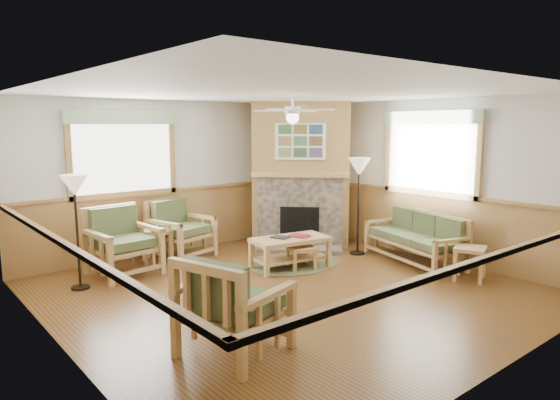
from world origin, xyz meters
TOP-DOWN VIEW (x-y plane):
  - floor at (0.00, 0.00)m, footprint 6.00×6.00m
  - ceiling at (0.00, 0.00)m, footprint 6.00×6.00m
  - wall_back at (0.00, 3.00)m, footprint 6.00×0.02m
  - wall_front at (0.00, -3.00)m, footprint 6.00×0.02m
  - wall_left at (-3.00, 0.00)m, footprint 0.02×6.00m
  - wall_right at (3.00, 0.00)m, footprint 0.02×6.00m
  - wainscot at (0.00, 0.00)m, footprint 6.00×6.00m
  - fireplace at (2.05, 2.05)m, footprint 3.11×3.11m
  - window_back at (-1.10, 2.96)m, footprint 1.90×0.16m
  - window_right at (2.96, -0.20)m, footprint 0.16×1.90m
  - ceiling_fan at (0.30, 0.30)m, footprint 1.59×1.59m
  - sofa at (2.55, -0.22)m, footprint 1.94×1.17m
  - armchair_back_left at (-1.48, 2.20)m, footprint 1.00×1.00m
  - armchair_back_right at (-0.30, 2.55)m, footprint 1.08×1.08m
  - armchair_left at (-1.67, -1.10)m, footprint 1.13×1.13m
  - coffee_table at (0.74, 0.86)m, footprint 1.31×0.81m
  - end_table_chairs at (-0.73, 2.55)m, footprint 0.64×0.63m
  - end_table_sofa at (2.36, -1.33)m, footprint 0.58×0.57m
  - footstool at (0.84, 0.70)m, footprint 0.54×0.54m
  - braided_rug at (0.92, 0.90)m, footprint 1.87×1.87m
  - floor_lamp_left at (-2.23, 1.93)m, footprint 0.41×0.41m
  - floor_lamp_right at (2.22, 0.74)m, footprint 0.42×0.42m
  - book_red at (0.89, 0.81)m, footprint 0.31×0.36m
  - book_dark at (0.59, 0.93)m, footprint 0.28×0.32m

SIDE VIEW (x-z plane):
  - floor at x=0.00m, z-range -0.01..0.00m
  - braided_rug at x=0.92m, z-range 0.00..0.01m
  - footstool at x=0.84m, z-range 0.00..0.36m
  - coffee_table at x=0.74m, z-range 0.00..0.49m
  - end_table_sofa at x=2.36m, z-range 0.00..0.50m
  - end_table_chairs at x=-0.73m, z-range 0.00..0.55m
  - sofa at x=2.55m, z-range 0.00..0.83m
  - armchair_back_right at x=-0.30m, z-range 0.00..0.99m
  - armchair_left at x=-1.67m, z-range 0.00..1.01m
  - armchair_back_left at x=-1.48m, z-range 0.00..1.03m
  - book_dark at x=0.59m, z-range 0.50..0.53m
  - book_red at x=0.89m, z-range 0.51..0.54m
  - wainscot at x=0.00m, z-range 0.00..1.10m
  - floor_lamp_left at x=-2.23m, z-range 0.00..1.61m
  - floor_lamp_right at x=2.22m, z-range 0.00..1.72m
  - wall_back at x=0.00m, z-range 0.00..2.70m
  - wall_front at x=0.00m, z-range 0.00..2.70m
  - wall_left at x=-3.00m, z-range 0.00..2.70m
  - wall_right at x=3.00m, z-range 0.00..2.70m
  - fireplace at x=2.05m, z-range 0.00..2.70m
  - window_back at x=-1.10m, z-range 1.78..3.28m
  - window_right at x=2.96m, z-range 1.78..3.28m
  - ceiling_fan at x=0.30m, z-range 2.48..2.84m
  - ceiling at x=0.00m, z-range 2.70..2.71m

